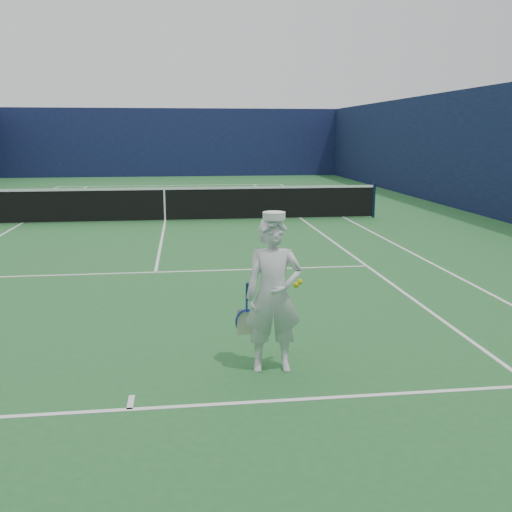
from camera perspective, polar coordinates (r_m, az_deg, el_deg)
The scene contains 5 objects.
ground at distance 17.17m, azimuth -9.07°, elevation 3.45°, with size 80.00×80.00×0.00m, color #25632D.
court_markings at distance 17.17m, azimuth -9.07°, elevation 3.46°, with size 11.03×23.83×0.01m.
windscreen_fence at distance 16.99m, azimuth -9.30°, elevation 10.13°, with size 20.12×36.12×4.00m.
tennis_net at distance 17.10m, azimuth -9.13°, elevation 5.29°, with size 12.88×0.09×1.07m.
tennis_player at distance 6.18m, azimuth 1.75°, elevation -3.89°, with size 0.76×0.49×1.76m.
Camera 1 is at (0.57, -16.97, 2.57)m, focal length 40.00 mm.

